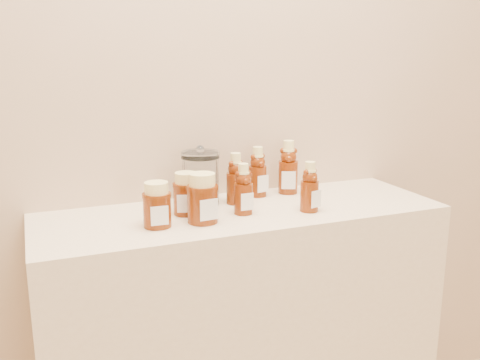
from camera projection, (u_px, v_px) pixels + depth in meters
name	position (u px, v px, depth m)	size (l,w,h in m)	color
wall_back	(219.00, 53.00, 1.65)	(3.50, 0.02, 2.70)	tan
display_table	(243.00, 347.00, 1.68)	(1.20, 0.40, 0.90)	beige
bear_bottle_back_left	(236.00, 175.00, 1.63)	(0.06, 0.06, 0.18)	#581D07
bear_bottle_back_mid	(258.00, 168.00, 1.71)	(0.06, 0.06, 0.18)	#581D07
bear_bottle_back_right	(288.00, 164.00, 1.75)	(0.07, 0.07, 0.20)	#581D07
bear_bottle_front_left	(243.00, 186.00, 1.52)	(0.06, 0.06, 0.17)	#581D07
bear_bottle_front_right	(310.00, 183.00, 1.55)	(0.06, 0.06, 0.17)	#581D07
honey_jar_left	(157.00, 205.00, 1.42)	(0.08, 0.08, 0.12)	#581D07
honey_jar_back	(186.00, 193.00, 1.53)	(0.08, 0.08, 0.12)	#581D07
honey_jar_front	(202.00, 198.00, 1.45)	(0.09, 0.09, 0.14)	#581D07
glass_canister	(201.00, 176.00, 1.61)	(0.12, 0.12, 0.18)	white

